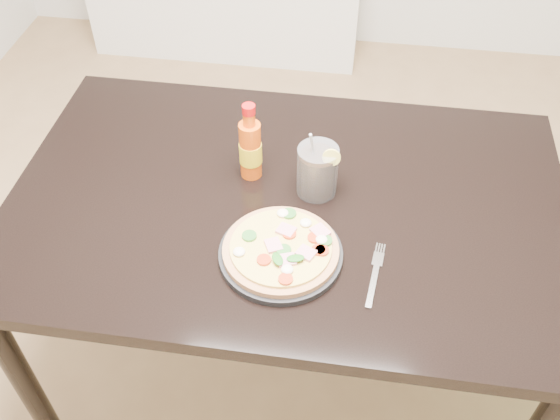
# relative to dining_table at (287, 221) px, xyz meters

# --- Properties ---
(floor) EXTENTS (4.50, 4.50, 0.00)m
(floor) POSITION_rel_dining_table_xyz_m (0.21, -0.17, -0.67)
(floor) COLOR #9E7A51
(floor) RESTS_ON ground
(dining_table) EXTENTS (1.40, 0.90, 0.75)m
(dining_table) POSITION_rel_dining_table_xyz_m (0.00, 0.00, 0.00)
(dining_table) COLOR black
(dining_table) RESTS_ON ground
(plate) EXTENTS (0.28, 0.28, 0.02)m
(plate) POSITION_rel_dining_table_xyz_m (0.01, -0.19, 0.09)
(plate) COLOR black
(plate) RESTS_ON dining_table
(pizza) EXTENTS (0.27, 0.27, 0.03)m
(pizza) POSITION_rel_dining_table_xyz_m (0.01, -0.19, 0.11)
(pizza) COLOR tan
(pizza) RESTS_ON plate
(hot_sauce_bottle) EXTENTS (0.07, 0.07, 0.22)m
(hot_sauce_bottle) POSITION_rel_dining_table_xyz_m (-0.10, 0.08, 0.17)
(hot_sauce_bottle) COLOR #E0510D
(hot_sauce_bottle) RESTS_ON dining_table
(cola_cup) EXTENTS (0.11, 0.10, 0.19)m
(cola_cup) POSITION_rel_dining_table_xyz_m (0.07, 0.04, 0.15)
(cola_cup) COLOR black
(cola_cup) RESTS_ON dining_table
(fork) EXTENTS (0.04, 0.19, 0.00)m
(fork) POSITION_rel_dining_table_xyz_m (0.23, -0.21, 0.09)
(fork) COLOR silver
(fork) RESTS_ON dining_table
(media_console) EXTENTS (1.40, 0.34, 0.50)m
(media_console) POSITION_rel_dining_table_xyz_m (-0.59, 1.90, -0.42)
(media_console) COLOR white
(media_console) RESTS_ON ground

